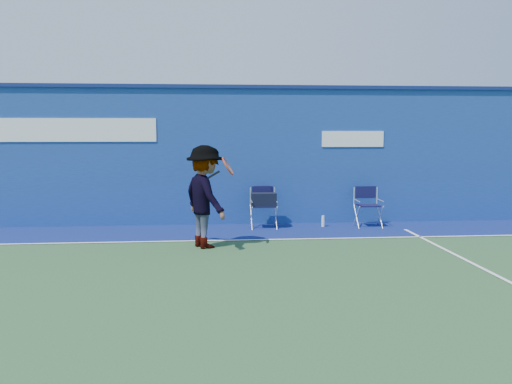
{
  "coord_description": "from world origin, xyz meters",
  "views": [
    {
      "loc": [
        0.38,
        -6.94,
        2.09
      ],
      "look_at": [
        1.21,
        2.6,
        1.0
      ],
      "focal_mm": 38.0,
      "sensor_mm": 36.0,
      "label": 1
    }
  ],
  "objects": [
    {
      "name": "court_lines",
      "position": [
        0.0,
        0.6,
        0.01
      ],
      "size": [
        24.0,
        12.0,
        0.01
      ],
      "color": "white",
      "rests_on": "out_of_bounds_strip"
    },
    {
      "name": "directors_chair_right",
      "position": [
        3.82,
        4.46,
        0.27
      ],
      "size": [
        0.52,
        0.46,
        0.87
      ],
      "color": "silver",
      "rests_on": "ground"
    },
    {
      "name": "stadium_wall",
      "position": [
        -0.0,
        5.2,
        1.55
      ],
      "size": [
        24.0,
        0.5,
        3.08
      ],
      "color": "navy",
      "rests_on": "ground"
    },
    {
      "name": "tennis_player",
      "position": [
        0.31,
        2.68,
        0.92
      ],
      "size": [
        1.15,
        1.36,
        1.83
      ],
      "color": "#EA4738",
      "rests_on": "ground"
    },
    {
      "name": "water_bottle",
      "position": [
        2.85,
        4.52,
        0.12
      ],
      "size": [
        0.07,
        0.07,
        0.25
      ],
      "primitive_type": "cylinder",
      "color": "white",
      "rests_on": "ground"
    },
    {
      "name": "ground",
      "position": [
        0.0,
        0.0,
        0.0
      ],
      "size": [
        80.0,
        80.0,
        0.0
      ],
      "primitive_type": "plane",
      "color": "#294E29",
      "rests_on": "ground"
    },
    {
      "name": "directors_chair_left",
      "position": [
        1.54,
        4.49,
        0.38
      ],
      "size": [
        0.53,
        0.49,
        0.89
      ],
      "color": "silver",
      "rests_on": "ground"
    },
    {
      "name": "out_of_bounds_strip",
      "position": [
        0.0,
        4.1,
        0.0
      ],
      "size": [
        24.0,
        1.8,
        0.01
      ],
      "primitive_type": "cube",
      "color": "navy",
      "rests_on": "ground"
    }
  ]
}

